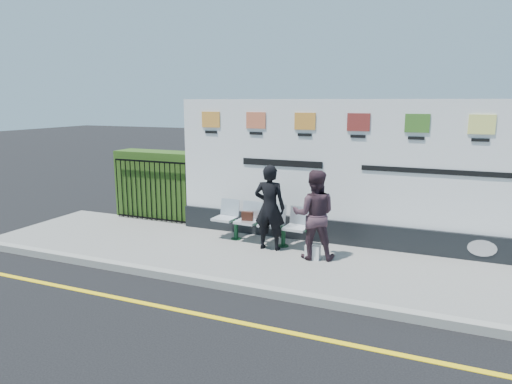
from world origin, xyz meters
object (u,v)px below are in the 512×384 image
Objects in this scene: bench at (259,232)px; woman_right at (314,215)px; billboard at (356,184)px; woman_left at (270,207)px.

woman_right is at bearing -16.37° from bench.
bench is 1.25× the size of woman_right.
billboard reaches higher than woman_right.
woman_left is 1.01× the size of woman_right.
bench is 0.79m from woman_left.
bench is 1.23× the size of woman_left.
woman_left is at bearing -37.03° from bench.
billboard is 1.86m from woman_left.
billboard is 4.68× the size of woman_right.
billboard is 1.34m from woman_right.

